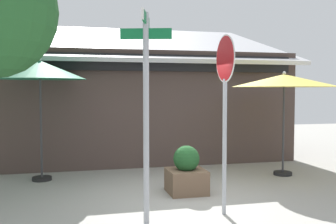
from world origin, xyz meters
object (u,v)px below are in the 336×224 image
Objects in this scene: stop_sign at (225,89)px; sidewalk_planter at (186,173)px; patio_umbrella_forest_green_left at (40,71)px; street_sign_post at (146,99)px; patio_umbrella_mustard_center at (284,81)px.

stop_sign is 2.23m from sidewalk_planter.
patio_umbrella_forest_green_left is (-3.17, 3.27, 0.43)m from stop_sign.
street_sign_post is 1.38m from stop_sign.
street_sign_post is 3.96m from patio_umbrella_forest_green_left.
street_sign_post reaches higher than patio_umbrella_mustard_center.
patio_umbrella_mustard_center is (2.53, 2.48, 0.20)m from stop_sign.
street_sign_post reaches higher than sidewalk_planter.
street_sign_post is at bearing -171.32° from stop_sign.
patio_umbrella_forest_green_left is (-1.82, 3.48, 0.57)m from street_sign_post.
sidewalk_planter is (2.93, -1.83, -2.11)m from patio_umbrella_forest_green_left.
sidewalk_planter is at bearing 99.44° from stop_sign.
stop_sign is at bearing -135.54° from patio_umbrella_mustard_center.
patio_umbrella_mustard_center is at bearing 34.67° from street_sign_post.
patio_umbrella_forest_green_left is 1.11× the size of patio_umbrella_mustard_center.
patio_umbrella_forest_green_left is at bearing 147.99° from sidewalk_planter.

